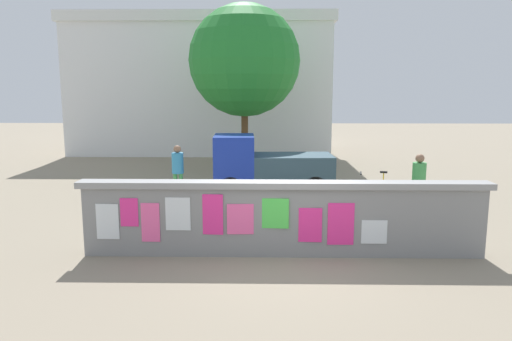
% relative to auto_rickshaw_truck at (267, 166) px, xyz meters
% --- Properties ---
extents(ground, '(60.00, 60.00, 0.00)m').
position_rel_auto_rickshaw_truck_xyz_m(ground, '(0.31, 2.52, -0.90)').
color(ground, gray).
extents(poster_wall, '(7.94, 0.42, 1.47)m').
position_rel_auto_rickshaw_truck_xyz_m(poster_wall, '(0.30, -5.48, -0.14)').
color(poster_wall, gray).
rests_on(poster_wall, ground).
extents(auto_rickshaw_truck, '(3.66, 1.65, 1.85)m').
position_rel_auto_rickshaw_truck_xyz_m(auto_rickshaw_truck, '(0.00, 0.00, 0.00)').
color(auto_rickshaw_truck, black).
rests_on(auto_rickshaw_truck, ground).
extents(motorcycle, '(1.88, 0.64, 0.87)m').
position_rel_auto_rickshaw_truck_xyz_m(motorcycle, '(2.54, -3.28, -0.44)').
color(motorcycle, black).
rests_on(motorcycle, ground).
extents(bicycle_near, '(1.69, 0.49, 0.95)m').
position_rel_auto_rickshaw_truck_xyz_m(bicycle_near, '(-0.01, -3.86, -0.54)').
color(bicycle_near, black).
rests_on(bicycle_near, ground).
extents(bicycle_far, '(1.69, 0.47, 0.95)m').
position_rel_auto_rickshaw_truck_xyz_m(bicycle_far, '(3.14, -1.17, -0.54)').
color(bicycle_far, black).
rests_on(bicycle_far, ground).
extents(person_walking, '(0.47, 0.47, 1.62)m').
position_rel_auto_rickshaw_truck_xyz_m(person_walking, '(3.85, -2.53, 0.09)').
color(person_walking, '#BF6626').
rests_on(person_walking, ground).
extents(person_bystander, '(0.41, 0.41, 1.62)m').
position_rel_auto_rickshaw_truck_xyz_m(person_bystander, '(-2.60, -0.74, 0.09)').
color(person_bystander, '#3F994C').
rests_on(person_bystander, ground).
extents(tree_roadside, '(4.35, 4.35, 6.51)m').
position_rel_auto_rickshaw_truck_xyz_m(tree_roadside, '(-0.86, 4.57, 3.43)').
color(tree_roadside, brown).
rests_on(tree_roadside, ground).
extents(building_background, '(13.18, 4.67, 6.86)m').
position_rel_auto_rickshaw_truck_xyz_m(building_background, '(-3.31, 10.53, 2.55)').
color(building_background, white).
rests_on(building_background, ground).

